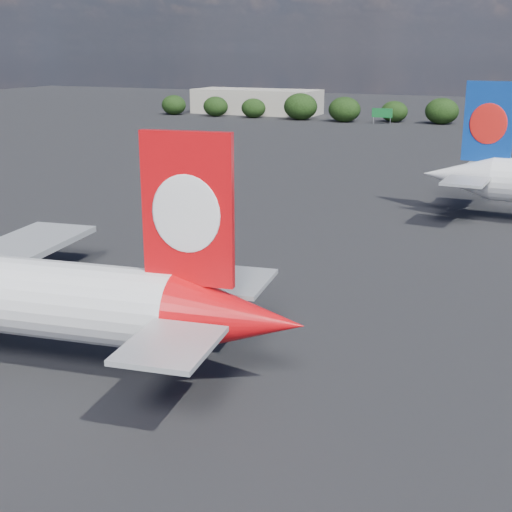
% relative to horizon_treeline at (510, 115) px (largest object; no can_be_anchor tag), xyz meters
% --- Properties ---
extents(ground, '(500.00, 500.00, 0.00)m').
position_rel_horizon_treeline_xyz_m(ground, '(-16.89, -119.14, -3.67)').
color(ground, black).
rests_on(ground, ground).
extents(terminal_building, '(42.00, 16.00, 8.00)m').
position_rel_horizon_treeline_xyz_m(terminal_building, '(-81.89, 12.86, 0.33)').
color(terminal_building, '#A29A8C').
rests_on(terminal_building, ground).
extents(highway_sign, '(6.00, 0.30, 4.50)m').
position_rel_horizon_treeline_xyz_m(highway_sign, '(-34.89, -3.14, -0.55)').
color(highway_sign, '#135F29').
rests_on(highway_sign, ground).
extents(billboard_yellow, '(5.00, 0.30, 5.50)m').
position_rel_horizon_treeline_xyz_m(billboard_yellow, '(-4.89, 2.86, 0.20)').
color(billboard_yellow, yellow).
rests_on(billboard_yellow, ground).
extents(horizon_treeline, '(204.09, 14.13, 8.05)m').
position_rel_horizon_treeline_xyz_m(horizon_treeline, '(0.00, 0.00, 0.00)').
color(horizon_treeline, black).
rests_on(horizon_treeline, ground).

